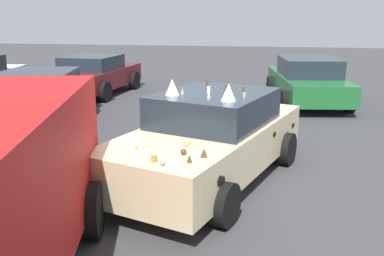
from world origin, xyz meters
The scene contains 5 objects.
ground_plane centered at (0.00, 0.00, 0.00)m, with size 60.00×60.00×0.00m, color #38383A.
art_car_decorated centered at (0.03, -0.01, 0.74)m, with size 4.78×3.13×1.74m.
parked_sedan_far_left centered at (2.75, 4.46, 0.71)m, with size 4.39×2.57×1.41m.
parked_sedan_behind_left centered at (7.28, 4.92, 0.68)m, with size 4.14×2.31×1.34m.
parked_sedan_row_back_center centered at (7.05, -2.17, 0.69)m, with size 4.79×2.50×1.40m.
Camera 1 is at (-6.86, -0.86, 2.76)m, focal length 40.59 mm.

